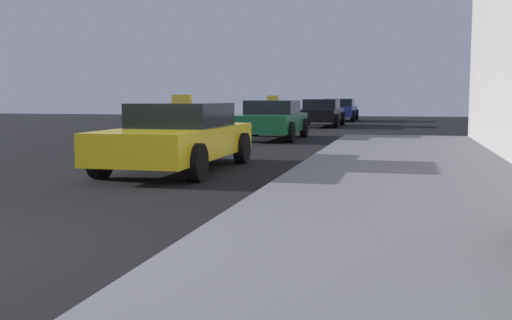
# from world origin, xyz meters

# --- Properties ---
(sidewalk) EXTENTS (4.00, 32.00, 0.15)m
(sidewalk) POSITION_xyz_m (4.00, 0.00, 0.07)
(sidewalk) COLOR slate
(sidewalk) RESTS_ON ground_plane
(car_yellow) EXTENTS (1.95, 4.53, 1.43)m
(car_yellow) POSITION_xyz_m (-0.27, 6.59, 0.65)
(car_yellow) COLOR yellow
(car_yellow) RESTS_ON ground_plane
(car_green) EXTENTS (1.97, 4.15, 1.43)m
(car_green) POSITION_xyz_m (-0.36, 15.33, 0.65)
(car_green) COLOR #196638
(car_green) RESTS_ON ground_plane
(car_black) EXTENTS (1.94, 4.52, 1.27)m
(car_black) POSITION_xyz_m (0.07, 24.45, 0.65)
(car_black) COLOR black
(car_black) RESTS_ON ground_plane
(car_blue) EXTENTS (1.94, 4.07, 1.27)m
(car_blue) POSITION_xyz_m (0.26, 31.03, 0.64)
(car_blue) COLOR #233899
(car_blue) RESTS_ON ground_plane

